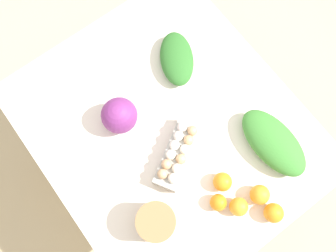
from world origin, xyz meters
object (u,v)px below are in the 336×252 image
(greens_bunch_scallion, at_px, (273,143))
(orange_4, at_px, (218,203))
(orange_1, at_px, (239,207))
(orange_3, at_px, (260,195))
(egg_carton, at_px, (178,153))
(orange_0, at_px, (274,213))
(orange_2, at_px, (222,182))
(cabbage_purple, at_px, (119,115))
(paper_bag, at_px, (156,222))
(greens_bunch_chard, at_px, (177,59))

(greens_bunch_scallion, bearing_deg, orange_4, 99.20)
(greens_bunch_scallion, bearing_deg, orange_1, 112.50)
(greens_bunch_scallion, distance_m, orange_3, 0.21)
(egg_carton, xyz_separation_m, greens_bunch_scallion, (-0.19, -0.33, 0.00))
(orange_0, relative_size, orange_3, 0.99)
(orange_1, height_order, orange_4, orange_1)
(orange_2, distance_m, orange_3, 0.15)
(cabbage_purple, height_order, orange_3, cabbage_purple)
(orange_2, xyz_separation_m, orange_3, (-0.12, -0.08, 0.00))
(orange_0, bearing_deg, greens_bunch_scallion, -40.28)
(cabbage_purple, xyz_separation_m, orange_2, (-0.45, -0.17, -0.04))
(egg_carton, bearing_deg, greens_bunch_scallion, 118.90)
(orange_4, bearing_deg, cabbage_purple, 12.20)
(paper_bag, height_order, orange_4, paper_bag)
(orange_3, bearing_deg, orange_1, 82.06)
(orange_2, height_order, orange_3, orange_3)
(greens_bunch_chard, bearing_deg, orange_4, 157.83)
(orange_2, relative_size, orange_4, 1.13)
(orange_4, bearing_deg, orange_2, -49.98)
(greens_bunch_chard, xyz_separation_m, orange_3, (-0.64, 0.09, -0.00))
(orange_0, distance_m, orange_3, 0.08)
(orange_1, relative_size, orange_4, 1.10)
(egg_carton, bearing_deg, paper_bag, 5.24)
(orange_0, relative_size, orange_2, 1.02)
(greens_bunch_chard, height_order, orange_0, greens_bunch_chard)
(orange_1, bearing_deg, orange_0, -136.70)
(greens_bunch_chard, height_order, greens_bunch_scallion, greens_bunch_scallion)
(cabbage_purple, relative_size, orange_2, 1.96)
(egg_carton, relative_size, orange_1, 4.05)
(orange_0, distance_m, orange_4, 0.21)
(paper_bag, xyz_separation_m, greens_bunch_scallion, (-0.03, -0.55, -0.02))
(orange_0, bearing_deg, orange_2, 21.45)
(orange_3, distance_m, orange_4, 0.16)
(egg_carton, relative_size, greens_bunch_chard, 1.18)
(egg_carton, relative_size, orange_2, 3.94)
(orange_1, bearing_deg, orange_2, -5.00)
(cabbage_purple, height_order, greens_bunch_chard, cabbage_purple)
(greens_bunch_chard, bearing_deg, orange_0, 172.91)
(cabbage_purple, xyz_separation_m, orange_4, (-0.50, -0.11, -0.04))
(egg_carton, xyz_separation_m, orange_4, (-0.24, -0.01, -0.01))
(paper_bag, distance_m, greens_bunch_scallion, 0.55)
(paper_bag, relative_size, orange_4, 2.20)
(orange_1, xyz_separation_m, orange_4, (0.06, 0.05, -0.00))
(orange_1, bearing_deg, orange_4, 41.48)
(paper_bag, height_order, greens_bunch_scallion, paper_bag)
(greens_bunch_scallion, height_order, orange_2, greens_bunch_scallion)
(paper_bag, bearing_deg, cabbage_purple, -16.66)
(greens_bunch_chard, distance_m, orange_3, 0.65)
(paper_bag, height_order, orange_3, paper_bag)
(orange_0, distance_m, orange_1, 0.13)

